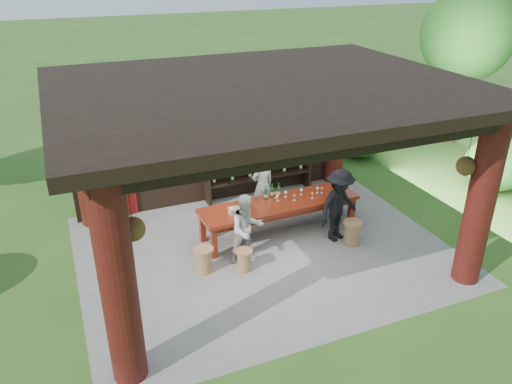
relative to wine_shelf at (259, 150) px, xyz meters
name	(u,v)px	position (x,y,z in m)	size (l,w,h in m)	color
ground	(263,249)	(-0.92, -2.45, -1.22)	(90.00, 90.00, 0.00)	#2D5119
pavilion	(255,147)	(-0.94, -2.02, 0.91)	(7.50, 6.00, 3.60)	slate
wine_shelf	(259,150)	(0.00, 0.00, 0.00)	(2.77, 0.42, 2.44)	black
tasting_table	(279,207)	(-0.33, -1.95, -0.58)	(3.55, 1.01, 0.75)	#541E0C
stool_near_left	(244,260)	(-1.56, -3.00, -0.99)	(0.34, 0.34, 0.44)	olive
stool_near_right	(352,232)	(0.90, -2.96, -0.94)	(0.40, 0.40, 0.53)	olive
stool_far_left	(204,259)	(-2.30, -2.75, -0.95)	(0.39, 0.39, 0.52)	olive
host	(263,186)	(-0.37, -1.11, -0.42)	(0.58, 0.38, 1.59)	silver
guest_woman	(247,229)	(-1.38, -2.68, -0.51)	(0.70, 0.54, 1.43)	beige
guest_man	(339,205)	(0.71, -2.66, -0.41)	(1.05, 0.60, 1.62)	black
table_bottles	(272,191)	(-0.37, -1.65, -0.32)	(0.40, 0.13, 0.31)	#194C1E
table_glasses	(298,194)	(0.16, -1.87, -0.40)	(1.14, 0.39, 0.15)	silver
napkin_basket	(236,211)	(-1.39, -2.07, -0.40)	(0.26, 0.18, 0.14)	#BF6672
shrubs	(290,216)	(-0.23, -2.30, -0.66)	(14.95, 9.05, 1.36)	#194C14
trees	(371,59)	(2.54, -0.72, 2.15)	(21.47, 12.26, 4.80)	#3F2819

